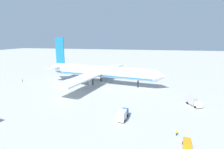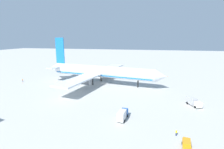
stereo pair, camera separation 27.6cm
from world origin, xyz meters
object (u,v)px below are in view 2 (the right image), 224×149
at_px(service_truck_2, 193,102).
at_px(baggage_cart_0, 63,70).
at_px(traffic_cone_2, 167,76).
at_px(baggage_cart_1, 62,71).
at_px(ground_worker_1, 176,133).
at_px(airliner, 100,71).
at_px(service_truck_1, 122,114).
at_px(service_van, 187,145).
at_px(traffic_cone_1, 23,83).
at_px(traffic_cone_0, 132,72).
at_px(ground_worker_0, 23,80).

relative_size(service_truck_2, baggage_cart_0, 2.22).
bearing_deg(traffic_cone_2, baggage_cart_1, -179.62).
bearing_deg(ground_worker_1, airliner, 127.02).
height_order(service_truck_1, ground_worker_1, service_truck_1).
bearing_deg(service_van, traffic_cone_1, 151.81).
xyz_separation_m(service_truck_1, baggage_cart_0, (-61.79, 74.48, -1.02)).
xyz_separation_m(traffic_cone_1, traffic_cone_2, (82.97, 37.75, 0.00)).
bearing_deg(traffic_cone_0, traffic_cone_1, -140.09).
height_order(traffic_cone_0, traffic_cone_2, same).
xyz_separation_m(service_truck_2, traffic_cone_2, (-5.85, 52.09, -1.34)).
bearing_deg(ground_worker_1, traffic_cone_0, 104.23).
relative_size(ground_worker_1, traffic_cone_0, 3.07).
distance_m(service_truck_1, ground_worker_1, 16.79).
relative_size(airliner, traffic_cone_2, 131.49).
relative_size(traffic_cone_0, traffic_cone_1, 1.00).
bearing_deg(traffic_cone_2, service_truck_2, -83.59).
height_order(airliner, service_truck_1, airliner).
xyz_separation_m(ground_worker_1, traffic_cone_2, (3.05, 76.08, -0.58)).
bearing_deg(ground_worker_0, airliner, 8.53).
distance_m(service_van, baggage_cart_0, 116.79).
bearing_deg(baggage_cart_0, traffic_cone_1, -93.37).
distance_m(airliner, ground_worker_0, 47.04).
bearing_deg(traffic_cone_0, traffic_cone_2, -23.12).
bearing_deg(traffic_cone_0, baggage_cart_1, -168.21).
bearing_deg(traffic_cone_0, service_truck_2, -63.79).
height_order(traffic_cone_1, traffic_cone_2, same).
relative_size(service_truck_1, service_truck_2, 0.95).
bearing_deg(ground_worker_0, service_truck_2, -10.76).
height_order(ground_worker_1, traffic_cone_2, ground_worker_1).
bearing_deg(traffic_cone_2, baggage_cart_0, 176.86).
relative_size(traffic_cone_1, traffic_cone_2, 1.00).
relative_size(baggage_cart_1, traffic_cone_0, 6.27).
bearing_deg(traffic_cone_1, traffic_cone_2, 24.46).
distance_m(traffic_cone_1, traffic_cone_2, 91.15).
bearing_deg(service_van, traffic_cone_0, 104.41).
bearing_deg(ground_worker_0, traffic_cone_2, 22.08).
height_order(service_truck_1, traffic_cone_1, service_truck_1).
xyz_separation_m(baggage_cart_0, traffic_cone_1, (-2.48, -42.17, -0.41)).
bearing_deg(service_van, baggage_cart_0, 132.64).
height_order(service_van, traffic_cone_1, service_van).
height_order(service_truck_1, ground_worker_0, service_truck_1).
relative_size(ground_worker_0, ground_worker_1, 0.96).
height_order(airliner, service_van, airliner).
bearing_deg(baggage_cart_1, ground_worker_1, -44.92).
distance_m(baggage_cart_0, traffic_cone_1, 42.24).
bearing_deg(baggage_cart_0, traffic_cone_2, -3.14).
relative_size(baggage_cart_0, baggage_cart_1, 0.93).
bearing_deg(traffic_cone_1, traffic_cone_0, 39.91).
bearing_deg(airliner, service_truck_1, -63.84).
distance_m(service_truck_1, ground_worker_0, 75.65).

